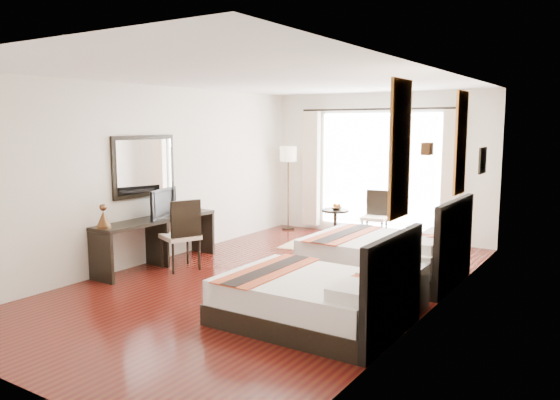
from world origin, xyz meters
The scene contains 29 objects.
floor centered at (0.00, 0.00, -0.01)m, with size 4.50×7.50×0.01m, color #3C0B0A.
ceiling centered at (0.00, 0.00, 2.79)m, with size 4.50×7.50×0.02m, color white.
wall_headboard centered at (2.25, 0.00, 1.40)m, with size 0.01×7.50×2.80m, color silver.
wall_desk centered at (-2.25, 0.00, 1.40)m, with size 0.01×7.50×2.80m, color silver.
wall_window centered at (0.00, 3.75, 1.40)m, with size 4.50×0.01×2.80m, color silver.
wall_entry centered at (0.00, -3.75, 1.40)m, with size 4.50×0.01×2.80m, color silver.
window_glass centered at (0.00, 3.73, 1.30)m, with size 2.40×0.02×2.20m, color white.
sheer_curtain centered at (0.00, 3.67, 1.30)m, with size 2.30×0.02×2.10m, color white.
drape_left centered at (-1.45, 3.63, 1.28)m, with size 0.35×0.14×2.35m, color beige.
drape_right centered at (1.45, 3.63, 1.28)m, with size 0.35×0.14×2.35m, color beige.
art_panel_near centered at (2.23, -1.10, 1.95)m, with size 0.03×0.50×1.35m, color maroon.
art_panel_far centered at (2.23, 1.11, 1.95)m, with size 0.03×0.50×1.35m, color maroon.
wall_sconce centered at (2.19, -0.15, 1.92)m, with size 0.10×0.14×0.14m, color #4B311B.
mirror_frame centered at (-2.22, -0.25, 1.55)m, with size 0.04×1.25×0.95m, color black.
mirror_glass centered at (-2.19, -0.25, 1.55)m, with size 0.01×1.12×0.82m, color white.
bed_near centered at (1.32, -1.10, 0.29)m, with size 1.97×1.54×1.11m.
bed_far centered at (1.24, 1.11, 0.31)m, with size 2.13×1.66×1.20m.
nightstand centered at (1.97, -0.15, 0.27)m, with size 0.45×0.56×0.54m, color black.
table_lamp centered at (1.97, 0.00, 0.78)m, with size 0.26×0.26×0.41m.
vase centered at (2.00, -0.34, 0.57)m, with size 0.13×0.13×0.14m, color black.
console_desk centered at (-1.99, -0.25, 0.38)m, with size 0.50×2.20×0.76m, color black.
television centered at (-1.97, -0.21, 0.98)m, with size 0.79×0.10×0.46m, color black.
bronze_figurine centered at (-1.99, -1.25, 0.90)m, with size 0.20×0.20×0.30m, color #4B311B, non-canonical shape.
desk_chair centered at (-1.53, -0.21, 0.33)m, with size 0.66×0.66×1.08m.
floor_lamp centered at (-1.85, 3.38, 1.48)m, with size 0.35×0.35×1.74m.
side_table centered at (-0.51, 2.91, 0.30)m, with size 0.52×0.52×0.60m, color black.
fruit_bowl centered at (-0.48, 2.90, 0.62)m, with size 0.20×0.20×0.05m, color #4A361A.
window_chair centered at (0.13, 3.29, 0.29)m, with size 0.51×0.51×0.95m.
jute_rug centered at (-0.47, 2.30, 0.01)m, with size 1.35×0.92×0.01m, color tan.
Camera 1 is at (4.13, -6.20, 2.19)m, focal length 35.00 mm.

